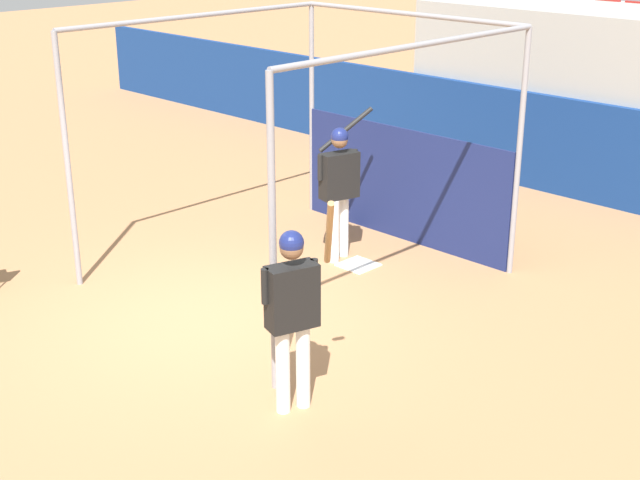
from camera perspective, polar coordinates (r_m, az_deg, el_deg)
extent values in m
plane|color=#A8754C|center=(10.09, -7.23, -5.04)|extent=(60.00, 60.00, 0.00)
cube|color=navy|center=(14.76, 13.96, 6.07)|extent=(24.00, 0.12, 1.55)
cube|color=#9E9E99|center=(15.70, 16.59, 9.02)|extent=(5.40, 2.40, 2.80)
cube|color=maroon|center=(15.99, 9.13, 10.54)|extent=(0.45, 0.40, 0.10)
cube|color=maroon|center=(16.10, 9.56, 11.42)|extent=(0.45, 0.06, 0.40)
cube|color=maroon|center=(15.68, 10.78, 10.24)|extent=(0.45, 0.40, 0.10)
cube|color=maroon|center=(15.79, 11.21, 11.13)|extent=(0.45, 0.06, 0.40)
cube|color=maroon|center=(15.39, 12.49, 9.93)|extent=(0.45, 0.40, 0.10)
cube|color=maroon|center=(15.50, 12.92, 10.83)|extent=(0.45, 0.06, 0.40)
cube|color=maroon|center=(15.11, 14.26, 9.58)|extent=(0.45, 0.40, 0.10)
cube|color=maroon|center=(15.22, 14.69, 10.51)|extent=(0.45, 0.06, 0.40)
cube|color=maroon|center=(14.84, 16.09, 9.22)|extent=(0.45, 0.40, 0.10)
cube|color=maroon|center=(14.96, 16.52, 10.16)|extent=(0.45, 0.06, 0.40)
cube|color=maroon|center=(14.59, 17.98, 8.84)|extent=(0.45, 0.40, 0.10)
cube|color=maroon|center=(14.71, 18.41, 9.79)|extent=(0.45, 0.06, 0.40)
cube|color=maroon|center=(16.58, 10.88, 12.19)|extent=(0.45, 0.40, 0.10)
cube|color=maroon|center=(16.69, 11.29, 13.02)|extent=(0.45, 0.06, 0.40)
cube|color=maroon|center=(16.28, 12.50, 11.93)|extent=(0.45, 0.40, 0.10)
cube|color=maroon|center=(16.40, 12.92, 12.77)|extent=(0.45, 0.06, 0.40)
cube|color=maroon|center=(16.00, 14.19, 11.64)|extent=(0.45, 0.40, 0.10)
cube|color=maroon|center=(16.12, 14.60, 12.50)|extent=(0.45, 0.06, 0.40)
cube|color=maroon|center=(15.73, 15.93, 11.33)|extent=(0.45, 0.40, 0.10)
cube|color=maroon|center=(15.85, 16.34, 12.21)|extent=(0.45, 0.06, 0.40)
cube|color=maroon|center=(15.47, 17.72, 11.01)|extent=(0.45, 0.40, 0.10)
cube|color=maroon|center=(15.60, 18.13, 11.89)|extent=(0.45, 0.06, 0.40)
cube|color=maroon|center=(15.23, 19.57, 10.66)|extent=(0.45, 0.40, 0.10)
cube|color=maroon|center=(17.19, 12.52, 13.72)|extent=(0.45, 0.40, 0.10)
cube|color=maroon|center=(17.32, 12.91, 14.51)|extent=(0.45, 0.06, 0.40)
cube|color=maroon|center=(16.90, 14.12, 13.48)|extent=(0.45, 0.40, 0.10)
cube|color=maroon|center=(17.03, 14.52, 14.28)|extent=(0.45, 0.06, 0.40)
cube|color=maroon|center=(16.63, 15.78, 13.22)|extent=(0.45, 0.40, 0.10)
cube|color=maroon|center=(16.76, 16.17, 14.03)|extent=(0.45, 0.06, 0.40)
cube|color=maroon|center=(16.37, 17.48, 12.94)|extent=(0.45, 0.40, 0.10)
cube|color=maroon|center=(16.50, 17.87, 13.76)|extent=(0.45, 0.06, 0.40)
cube|color=maroon|center=(16.12, 19.24, 12.64)|extent=(0.45, 0.40, 0.10)
cube|color=maroon|center=(16.26, 19.63, 13.48)|extent=(0.45, 0.06, 0.40)
cylinder|color=gray|center=(10.80, -15.85, 4.71)|extent=(0.07, 0.07, 3.04)
cylinder|color=gray|center=(8.04, -3.05, 0.05)|extent=(0.07, 0.07, 3.04)
cylinder|color=gray|center=(13.16, -0.53, 8.29)|extent=(0.07, 0.07, 3.04)
cylinder|color=gray|center=(11.01, 12.61, 5.30)|extent=(0.07, 0.07, 3.04)
cylinder|color=gray|center=(11.60, -7.82, 14.04)|extent=(0.06, 4.01, 0.06)
cylinder|color=gray|center=(9.09, 6.35, 12.29)|extent=(0.06, 4.01, 0.06)
cylinder|color=gray|center=(11.74, 5.73, 14.20)|extent=(3.54, 0.06, 0.06)
cube|color=navy|center=(12.19, 5.29, 3.56)|extent=(3.47, 0.03, 1.56)
cube|color=white|center=(11.46, 2.47, -1.60)|extent=(0.44, 0.44, 0.02)
cylinder|color=white|center=(11.43, 0.91, 0.56)|extent=(0.16, 0.16, 0.84)
cylinder|color=white|center=(11.63, 1.52, 0.93)|extent=(0.16, 0.16, 0.84)
cube|color=black|center=(11.31, 1.24, 4.15)|extent=(0.34, 0.53, 0.59)
sphere|color=brown|center=(11.18, 1.26, 6.42)|extent=(0.21, 0.21, 0.21)
sphere|color=navy|center=(11.17, 1.27, 6.65)|extent=(0.22, 0.22, 0.22)
cylinder|color=black|center=(11.17, 0.02, 4.67)|extent=(0.09, 0.09, 0.33)
cylinder|color=black|center=(11.44, 2.24, 5.03)|extent=(0.09, 0.09, 0.33)
cylinder|color=black|center=(11.57, 1.67, 7.08)|extent=(0.37, 0.70, 0.55)
sphere|color=black|center=(11.31, 2.34, 5.45)|extent=(0.08, 0.08, 0.08)
cylinder|color=white|center=(8.11, -2.40, -8.36)|extent=(0.16, 0.16, 0.83)
cylinder|color=white|center=(8.19, -1.09, -8.04)|extent=(0.16, 0.16, 0.83)
cube|color=black|center=(7.83, -1.80, -3.64)|extent=(0.35, 0.50, 0.59)
sphere|color=brown|center=(7.65, -1.83, -0.51)|extent=(0.21, 0.21, 0.21)
sphere|color=navy|center=(7.64, -1.84, -0.18)|extent=(0.22, 0.22, 0.22)
cylinder|color=black|center=(7.72, -3.54, -2.97)|extent=(0.09, 0.09, 0.32)
cylinder|color=black|center=(7.91, -0.38, -2.32)|extent=(0.09, 0.09, 0.32)
cylinder|color=#AD7F4C|center=(7.78, 0.58, 0.44)|extent=(0.45, 0.41, 0.75)
sphere|color=#AD7F4C|center=(7.90, -1.24, -2.03)|extent=(0.08, 0.08, 0.08)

